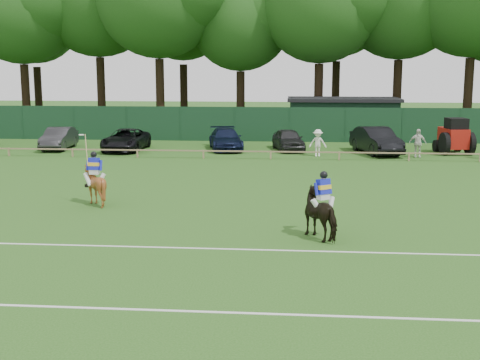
# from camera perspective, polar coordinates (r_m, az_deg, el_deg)

# --- Properties ---
(ground) EXTENTS (160.00, 160.00, 0.00)m
(ground) POSITION_cam_1_polar(r_m,az_deg,el_deg) (20.32, -2.16, -5.35)
(ground) COLOR #1E4C14
(ground) RESTS_ON ground
(horse_dark) EXTENTS (1.77, 2.03, 1.58)m
(horse_dark) POSITION_cam_1_polar(r_m,az_deg,el_deg) (20.54, 7.38, -2.98)
(horse_dark) COLOR black
(horse_dark) RESTS_ON ground
(horse_chestnut) EXTENTS (1.26, 1.41, 1.54)m
(horse_chestnut) POSITION_cam_1_polar(r_m,az_deg,el_deg) (25.91, -12.78, -0.47)
(horse_chestnut) COLOR brown
(horse_chestnut) RESTS_ON ground
(sedan_grey) EXTENTS (1.84, 4.45, 1.43)m
(sedan_grey) POSITION_cam_1_polar(r_m,az_deg,el_deg) (43.98, -15.81, 3.58)
(sedan_grey) COLOR #2B2B2E
(sedan_grey) RESTS_ON ground
(suv_black) EXTENTS (2.38, 5.04, 1.39)m
(suv_black) POSITION_cam_1_polar(r_m,az_deg,el_deg) (42.29, -10.11, 3.53)
(suv_black) COLOR black
(suv_black) RESTS_ON ground
(sedan_navy) EXTENTS (2.90, 5.09, 1.39)m
(sedan_navy) POSITION_cam_1_polar(r_m,az_deg,el_deg) (42.05, -1.28, 3.65)
(sedan_navy) COLOR #101732
(sedan_navy) RESTS_ON ground
(hatch_grey) EXTENTS (2.49, 4.35, 1.39)m
(hatch_grey) POSITION_cam_1_polar(r_m,az_deg,el_deg) (41.88, 4.32, 3.60)
(hatch_grey) COLOR #2A2A2C
(hatch_grey) RESTS_ON ground
(estate_black) EXTENTS (3.04, 5.31, 1.65)m
(estate_black) POSITION_cam_1_polar(r_m,az_deg,el_deg) (41.04, 12.02, 3.46)
(estate_black) COLOR black
(estate_black) RESTS_ON ground
(spectator_left) EXTENTS (1.07, 0.64, 1.64)m
(spectator_left) POSITION_cam_1_polar(r_m,az_deg,el_deg) (39.22, 6.93, 3.29)
(spectator_left) COLOR silver
(spectator_left) RESTS_ON ground
(spectator_mid) EXTENTS (1.05, 0.52, 1.72)m
(spectator_mid) POSITION_cam_1_polar(r_m,az_deg,el_deg) (39.89, 15.51, 3.18)
(spectator_mid) COLOR silver
(spectator_mid) RESTS_ON ground
(rider_dark) EXTENTS (0.84, 0.66, 1.41)m
(rider_dark) POSITION_cam_1_polar(r_m,az_deg,el_deg) (20.38, 7.44, -1.01)
(rider_dark) COLOR silver
(rider_dark) RESTS_ON ground
(rider_chestnut) EXTENTS (0.94, 0.58, 2.05)m
(rider_chestnut) POSITION_cam_1_polar(r_m,az_deg,el_deg) (25.79, -12.85, 1.08)
(rider_chestnut) COLOR silver
(rider_chestnut) RESTS_ON ground
(pitch_lines) EXTENTS (60.00, 5.10, 0.01)m
(pitch_lines) POSITION_cam_1_polar(r_m,az_deg,el_deg) (17.00, -3.64, -8.45)
(pitch_lines) COLOR silver
(pitch_lines) RESTS_ON ground
(pitch_rail) EXTENTS (62.10, 0.10, 0.50)m
(pitch_rail) POSITION_cam_1_polar(r_m,az_deg,el_deg) (37.84, 1.24, 2.55)
(pitch_rail) COLOR #997F5B
(pitch_rail) RESTS_ON ground
(perimeter_fence) EXTENTS (92.08, 0.08, 2.50)m
(perimeter_fence) POSITION_cam_1_polar(r_m,az_deg,el_deg) (46.68, 1.98, 4.97)
(perimeter_fence) COLOR #14351E
(perimeter_fence) RESTS_ON ground
(utility_shed) EXTENTS (8.40, 4.40, 3.04)m
(utility_shed) POSITION_cam_1_polar(r_m,az_deg,el_deg) (49.71, 9.12, 5.49)
(utility_shed) COLOR #14331E
(utility_shed) RESTS_ON ground
(tree_row) EXTENTS (96.00, 12.00, 21.00)m
(tree_row) POSITION_cam_1_polar(r_m,az_deg,el_deg) (54.70, 4.52, 4.38)
(tree_row) COLOR #26561C
(tree_row) RESTS_ON ground
(tractor) EXTENTS (2.16, 2.91, 2.25)m
(tractor) POSITION_cam_1_polar(r_m,az_deg,el_deg) (42.18, 18.50, 3.66)
(tractor) COLOR #A1160E
(tractor) RESTS_ON ground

